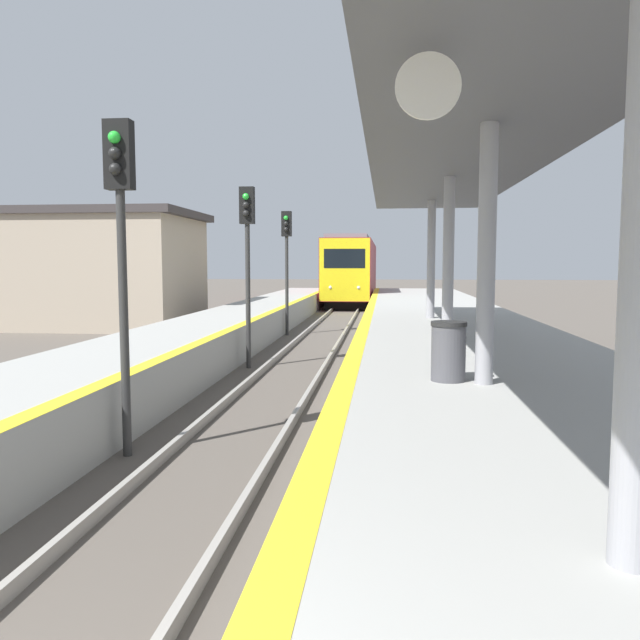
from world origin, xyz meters
The scene contains 7 objects.
train centered at (0.00, 41.70, 2.15)m, with size 2.77×19.22×4.23m.
signal_near centered at (-1.30, 6.81, 3.14)m, with size 0.36×0.31×4.49m.
signal_mid centered at (-1.21, 14.04, 3.14)m, with size 0.36×0.31×4.49m.
signal_far centered at (-1.38, 21.26, 3.14)m, with size 0.36×0.31×4.49m.
station_canopy centered at (3.55, 9.99, 4.47)m, with size 3.35×20.66×3.69m.
trash_bin centered at (3.08, 7.59, 1.40)m, with size 0.50×0.50×0.83m.
station_building centered at (-12.28, 23.73, 2.40)m, with size 13.39×6.08×4.76m.
Camera 1 is at (2.20, -1.19, 2.63)m, focal length 35.00 mm.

